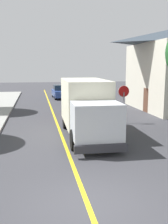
# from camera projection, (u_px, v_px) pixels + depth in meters

# --- Properties ---
(ground_plane) EXTENTS (120.00, 120.00, 0.00)m
(ground_plane) POSITION_uv_depth(u_px,v_px,m) (87.00, 203.00, 7.74)
(ground_plane) COLOR #38383D
(centre_line_yellow) EXTENTS (0.16, 56.00, 0.01)m
(centre_line_yellow) POSITION_uv_depth(u_px,v_px,m) (58.00, 127.00, 17.43)
(centre_line_yellow) COLOR gold
(centre_line_yellow) RESTS_ON ground
(box_truck) EXTENTS (2.55, 7.23, 3.20)m
(box_truck) POSITION_uv_depth(u_px,v_px,m) (86.00, 105.00, 15.03)
(box_truck) COLOR #F2EDCC
(box_truck) RESTS_ON ground
(parked_car_near) EXTENTS (2.01, 4.48, 1.67)m
(parked_car_near) POSITION_uv_depth(u_px,v_px,m) (85.00, 106.00, 21.29)
(parked_car_near) COLOR maroon
(parked_car_near) RESTS_ON ground
(parked_car_mid) EXTENTS (2.02, 4.48, 1.67)m
(parked_car_mid) POSITION_uv_depth(u_px,v_px,m) (74.00, 97.00, 27.18)
(parked_car_mid) COLOR #4C564C
(parked_car_mid) RESTS_ON ground
(parked_car_far) EXTENTS (1.98, 4.47, 1.67)m
(parked_car_far) POSITION_uv_depth(u_px,v_px,m) (60.00, 92.00, 32.88)
(parked_car_far) COLOR #2D4793
(parked_car_far) RESTS_ON ground
(stop_sign) EXTENTS (0.80, 0.10, 2.65)m
(stop_sign) POSITION_uv_depth(u_px,v_px,m) (124.00, 97.00, 18.38)
(stop_sign) COLOR gray
(stop_sign) RESTS_ON ground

